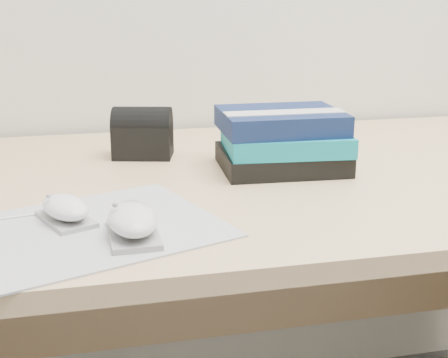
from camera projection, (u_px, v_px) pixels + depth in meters
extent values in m
cube|color=tan|center=(228.00, 182.00, 1.13)|extent=(1.60, 0.80, 0.03)
cube|color=tan|center=(193.00, 276.00, 1.59)|extent=(1.52, 0.03, 0.35)
cube|color=#92929A|center=(87.00, 230.00, 0.86)|extent=(0.42, 0.37, 0.00)
cube|color=#9C9B9E|center=(66.00, 219.00, 0.89)|extent=(0.09, 0.11, 0.01)
ellipsoid|color=white|center=(65.00, 207.00, 0.88)|extent=(0.09, 0.11, 0.03)
ellipsoid|color=gray|center=(48.00, 196.00, 0.87)|extent=(0.01, 0.01, 0.01)
cube|color=gray|center=(133.00, 234.00, 0.83)|extent=(0.07, 0.12, 0.01)
ellipsoid|color=silver|center=(133.00, 219.00, 0.82)|extent=(0.07, 0.12, 0.03)
ellipsoid|color=gray|center=(115.00, 205.00, 0.81)|extent=(0.01, 0.01, 0.01)
cube|color=black|center=(282.00, 159.00, 1.16)|extent=(0.23, 0.19, 0.04)
cube|color=#0D8595|center=(285.00, 141.00, 1.14)|extent=(0.23, 0.19, 0.03)
cube|color=#101E49|center=(280.00, 121.00, 1.14)|extent=(0.22, 0.18, 0.04)
cube|color=silver|center=(285.00, 112.00, 1.11)|extent=(0.22, 0.05, 0.00)
cube|color=black|center=(143.00, 141.00, 1.24)|extent=(0.13, 0.10, 0.07)
cylinder|color=black|center=(142.00, 127.00, 1.23)|extent=(0.13, 0.10, 0.08)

